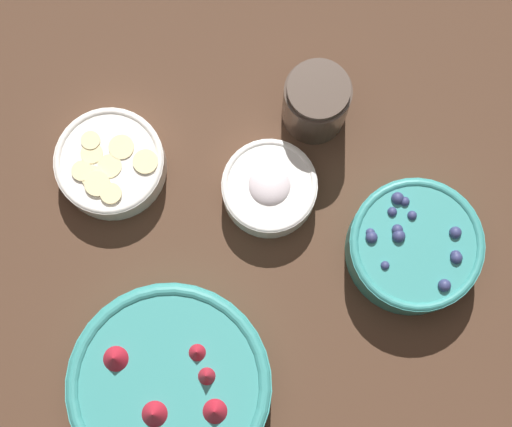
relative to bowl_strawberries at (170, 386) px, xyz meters
The scene contains 6 objects.
ground_plane 0.14m from the bowl_strawberries, 48.62° to the left, with size 4.00×4.00×0.00m, color #4C3323.
bowl_strawberries is the anchor object (origin of this frame).
bowl_blueberries 0.34m from the bowl_strawberries, 10.11° to the left, with size 0.16×0.16×0.07m.
bowl_bananas 0.29m from the bowl_strawberries, 87.17° to the left, with size 0.14×0.14×0.04m.
bowl_cream 0.27m from the bowl_strawberries, 44.55° to the left, with size 0.12×0.12×0.05m.
jar_chocolate 0.39m from the bowl_strawberries, 43.64° to the left, with size 0.08×0.08×0.10m.
Camera 1 is at (0.01, -0.13, 1.07)m, focal length 60.00 mm.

